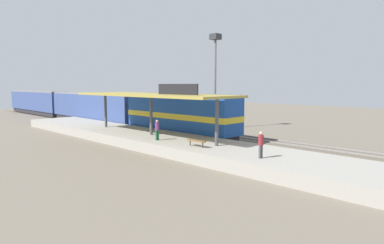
{
  "coord_description": "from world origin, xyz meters",
  "views": [
    {
      "loc": [
        -23.66,
        -24.34,
        5.54
      ],
      "look_at": [
        -1.38,
        -2.15,
        2.0
      ],
      "focal_mm": 31.16,
      "sensor_mm": 36.0,
      "label": 1
    }
  ],
  "objects": [
    {
      "name": "ground_plane",
      "position": [
        2.0,
        0.0,
        0.0
      ],
      "size": [
        120.0,
        120.0,
        0.0
      ],
      "primitive_type": "plane",
      "color": "#706656"
    },
    {
      "name": "track_near",
      "position": [
        0.0,
        0.0,
        0.03
      ],
      "size": [
        3.2,
        110.0,
        0.16
      ],
      "color": "#5F5649",
      "rests_on": "ground"
    },
    {
      "name": "track_far",
      "position": [
        4.6,
        0.0,
        0.03
      ],
      "size": [
        3.2,
        110.0,
        0.16
      ],
      "color": "#5F5649",
      "rests_on": "ground"
    },
    {
      "name": "platform",
      "position": [
        -4.6,
        0.0,
        0.45
      ],
      "size": [
        6.0,
        44.0,
        0.9
      ],
      "primitive_type": "cube",
      "color": "#9E998E",
      "rests_on": "ground"
    },
    {
      "name": "station_canopy",
      "position": [
        -4.6,
        -0.09,
        4.53
      ],
      "size": [
        5.2,
        18.0,
        4.7
      ],
      "color": "#47474C",
      "rests_on": "platform"
    },
    {
      "name": "platform_bench",
      "position": [
        -6.0,
        -7.21,
        1.34
      ],
      "size": [
        0.44,
        1.7,
        0.5
      ],
      "color": "#333338",
      "rests_on": "platform"
    },
    {
      "name": "locomotive",
      "position": [
        0.0,
        1.05,
        2.41
      ],
      "size": [
        2.93,
        14.43,
        4.44
      ],
      "color": "#28282D",
      "rests_on": "track_near"
    },
    {
      "name": "passenger_carriage_front",
      "position": [
        0.0,
        19.05,
        2.31
      ],
      "size": [
        2.9,
        20.0,
        4.24
      ],
      "color": "#28282D",
      "rests_on": "track_near"
    },
    {
      "name": "passenger_carriage_rear",
      "position": [
        0.0,
        39.85,
        2.31
      ],
      "size": [
        2.9,
        20.0,
        4.24
      ],
      "color": "#28282D",
      "rests_on": "track_near"
    },
    {
      "name": "freight_car",
      "position": [
        4.6,
        9.93,
        1.97
      ],
      "size": [
        2.8,
        12.0,
        3.54
      ],
      "color": "#28282D",
      "rests_on": "track_far"
    },
    {
      "name": "light_mast",
      "position": [
        7.8,
        2.95,
        8.4
      ],
      "size": [
        1.1,
        1.1,
        11.7
      ],
      "color": "slate",
      "rests_on": "ground"
    },
    {
      "name": "person_waiting",
      "position": [
        -6.17,
        -2.79,
        1.85
      ],
      "size": [
        0.34,
        0.34,
        1.71
      ],
      "color": "#23603D",
      "rests_on": "platform"
    },
    {
      "name": "person_walking",
      "position": [
        -5.92,
        -12.81,
        1.85
      ],
      "size": [
        0.34,
        0.34,
        1.71
      ],
      "color": "#4C4C51",
      "rests_on": "platform"
    }
  ]
}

